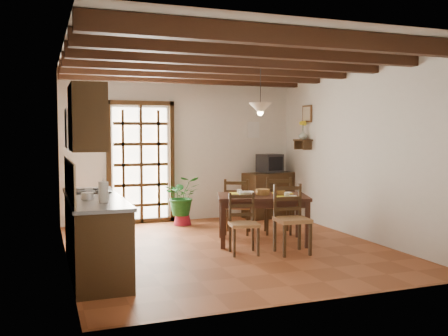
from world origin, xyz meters
name	(u,v)px	position (x,y,z in m)	size (l,w,h in m)	color
ground_plane	(227,248)	(0.00, 0.00, 0.00)	(5.00, 5.00, 0.00)	brown
room_shell	(227,124)	(0.00, 0.00, 1.82)	(4.52, 5.02, 2.81)	silver
ceiling_beams	(227,63)	(0.00, 0.00, 2.69)	(4.50, 4.34, 0.20)	black
french_door	(141,160)	(-0.80, 2.45, 1.18)	(1.26, 0.11, 2.32)	white
kitchen_counter	(94,233)	(-1.96, -0.60, 0.47)	(0.64, 2.25, 1.38)	#31200F
upper_cabinet	(87,118)	(-2.08, -1.30, 1.85)	(0.35, 0.80, 0.70)	#31200F
range_hood	(81,130)	(-2.05, -0.05, 1.73)	(0.38, 0.60, 0.54)	white
counter_items	(93,193)	(-1.95, -0.51, 0.96)	(0.50, 1.43, 0.25)	black
dining_table	(263,201)	(0.63, 0.13, 0.64)	(1.56, 1.25, 0.74)	#381C12
chair_near_left	(244,235)	(0.09, -0.42, 0.26)	(0.45, 0.43, 0.84)	#9E7043
chair_near_right	(292,232)	(0.74, -0.63, 0.30)	(0.48, 0.46, 0.96)	#9E7043
chair_far_left	(237,216)	(0.52, 0.90, 0.29)	(0.57, 0.56, 0.93)	#9E7043
chair_far_right	(278,216)	(1.17, 0.69, 0.30)	(0.56, 0.55, 0.97)	#9E7043
table_setting	(263,194)	(0.63, 0.13, 0.75)	(0.99, 0.66, 0.09)	yellow
table_bowl	(247,193)	(0.42, 0.26, 0.76)	(0.22, 0.22, 0.05)	white
sideboard	(270,195)	(1.75, 2.23, 0.45)	(1.05, 0.47, 0.89)	#31200F
crt_tv	(270,163)	(1.75, 2.22, 1.08)	(0.50, 0.47, 0.36)	black
fuse_box	(253,130)	(1.50, 2.48, 1.75)	(0.25, 0.03, 0.32)	white
plant_pot	(182,219)	(-0.14, 1.97, 0.11)	(0.33, 0.33, 0.20)	maroon
potted_plant	(182,194)	(-0.14, 1.97, 0.57)	(1.69, 1.45, 1.88)	#144C19
wall_shelf	(303,142)	(2.14, 1.60, 1.51)	(0.20, 0.42, 0.20)	#31200F
shelf_vase	(303,135)	(2.14, 1.60, 1.65)	(0.15, 0.15, 0.15)	#B2BFB2
shelf_flowers	(303,124)	(2.14, 1.60, 1.86)	(0.14, 0.14, 0.36)	yellow
framed_picture	(307,114)	(2.22, 1.60, 2.05)	(0.03, 0.32, 0.32)	brown
pendant_lamp	(260,108)	(0.63, 0.23, 2.08)	(0.36, 0.36, 0.84)	black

